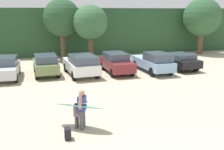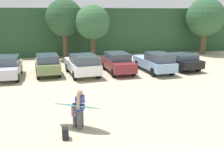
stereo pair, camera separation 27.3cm
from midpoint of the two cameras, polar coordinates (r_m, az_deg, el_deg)
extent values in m
cube|color=#284C2D|center=(35.51, -9.49, 9.67)|extent=(108.00, 12.00, 5.20)
cylinder|color=brown|center=(27.74, -10.69, 5.97)|extent=(0.51, 0.51, 2.63)
sphere|color=#284C2D|center=(27.53, -10.96, 11.97)|extent=(3.73, 3.73, 3.73)
cylinder|color=brown|center=(26.51, -4.87, 5.57)|extent=(0.46, 0.46, 2.40)
sphere|color=#38663D|center=(26.28, -4.98, 11.24)|extent=(3.35, 3.35, 3.35)
cylinder|color=brown|center=(32.76, 18.16, 6.42)|extent=(0.59, 0.59, 2.37)
sphere|color=#2D5633|center=(32.57, 18.55, 11.69)|extent=(4.31, 4.31, 4.31)
cube|color=silver|center=(20.98, -22.33, 1.06)|extent=(1.90, 4.34, 0.69)
cube|color=#3F4C5B|center=(21.07, -22.41, 2.87)|extent=(1.73, 2.26, 0.59)
cylinder|color=black|center=(22.35, -19.69, 1.07)|extent=(0.23, 0.64, 0.63)
cylinder|color=black|center=(19.57, -20.30, -0.64)|extent=(0.23, 0.64, 0.63)
cube|color=#6B7F4C|center=(21.24, -14.37, 1.91)|extent=(1.96, 4.04, 0.70)
cube|color=#3F4C5B|center=(20.82, -14.40, 3.44)|extent=(1.72, 2.44, 0.55)
cylinder|color=black|center=(22.55, -16.50, 1.52)|extent=(0.26, 0.73, 0.72)
cylinder|color=black|center=(22.64, -12.60, 1.79)|extent=(0.26, 0.73, 0.72)
cylinder|color=black|center=(20.01, -16.25, 0.07)|extent=(0.26, 0.73, 0.72)
cylinder|color=black|center=(20.11, -11.85, 0.39)|extent=(0.26, 0.73, 0.72)
cube|color=white|center=(20.67, -7.13, 1.95)|extent=(2.41, 4.67, 0.73)
cube|color=#3F4C5B|center=(19.80, -6.66, 3.40)|extent=(2.05, 2.72, 0.58)
cylinder|color=black|center=(21.99, -10.23, 1.56)|extent=(0.29, 0.73, 0.71)
cylinder|color=black|center=(22.36, -5.81, 1.90)|extent=(0.29, 0.73, 0.71)
cylinder|color=black|center=(19.14, -8.61, -0.13)|extent=(0.29, 0.73, 0.71)
cylinder|color=black|center=(19.56, -3.59, 0.29)|extent=(0.29, 0.73, 0.71)
cube|color=maroon|center=(21.30, 0.63, 2.30)|extent=(1.95, 4.33, 0.72)
cube|color=#3F4C5B|center=(21.38, 0.46, 4.07)|extent=(1.73, 2.47, 0.55)
cylinder|color=black|center=(22.48, -2.39, 1.94)|extent=(0.25, 0.66, 0.65)
cylinder|color=black|center=(22.92, 1.44, 2.17)|extent=(0.25, 0.66, 0.65)
cylinder|color=black|center=(19.84, -0.31, 0.40)|extent=(0.25, 0.66, 0.65)
cylinder|color=black|center=(20.34, 3.95, 0.70)|extent=(0.25, 0.66, 0.65)
cube|color=#84ADD1|center=(21.95, 8.24, 2.52)|extent=(2.03, 4.87, 0.69)
cube|color=#3F4C5B|center=(21.00, 9.44, 3.83)|extent=(1.73, 2.32, 0.63)
cylinder|color=black|center=(23.10, 4.75, 2.28)|extent=(0.26, 0.71, 0.70)
cylinder|color=black|center=(23.74, 8.23, 2.49)|extent=(0.26, 0.71, 0.70)
cylinder|color=black|center=(20.29, 8.19, 0.64)|extent=(0.26, 0.71, 0.70)
cylinder|color=black|center=(21.02, 12.01, 0.92)|extent=(0.26, 0.71, 0.70)
cube|color=black|center=(23.59, 13.46, 2.94)|extent=(2.40, 4.61, 0.62)
cube|color=#3F4C5B|center=(23.15, 14.14, 3.99)|extent=(2.00, 2.32, 0.41)
cylinder|color=black|center=(24.40, 9.81, 2.71)|extent=(0.29, 0.71, 0.69)
cylinder|color=black|center=(25.32, 13.24, 2.94)|extent=(0.29, 0.71, 0.69)
cylinder|color=black|center=(21.98, 13.64, 1.36)|extent=(0.29, 0.71, 0.69)
cylinder|color=black|center=(23.00, 17.25, 1.66)|extent=(0.29, 0.71, 0.69)
cylinder|color=#4C4C51|center=(11.23, -7.26, -9.66)|extent=(0.19, 0.19, 0.80)
cylinder|color=#4C4C51|center=(11.48, -6.89, -9.11)|extent=(0.19, 0.19, 0.80)
cube|color=#333D8C|center=(11.10, -7.18, -6.01)|extent=(0.44, 0.50, 0.61)
sphere|color=tan|center=(10.96, -7.24, -3.86)|extent=(0.26, 0.26, 0.26)
cylinder|color=tan|center=(10.84, -7.51, -5.59)|extent=(0.23, 0.31, 0.66)
cylinder|color=tan|center=(11.25, -6.90, -4.86)|extent=(0.24, 0.32, 0.66)
cylinder|color=#4C4C51|center=(11.42, -8.37, -10.03)|extent=(0.12, 0.12, 0.53)
cylinder|color=#4C4C51|center=(11.59, -8.11, -9.66)|extent=(0.12, 0.12, 0.53)
cube|color=#9966A5|center=(11.33, -8.32, -7.66)|extent=(0.29, 0.33, 0.41)
sphere|color=#8C664C|center=(11.23, -8.37, -6.28)|extent=(0.17, 0.17, 0.17)
cylinder|color=#8C664C|center=(11.16, -8.55, -7.41)|extent=(0.19, 0.30, 0.42)
cylinder|color=#8C664C|center=(11.43, -8.13, -6.89)|extent=(0.14, 0.17, 0.44)
ellipsoid|color=teal|center=(11.14, -7.78, -6.66)|extent=(2.22, 1.69, 0.28)
ellipsoid|color=white|center=(11.30, -8.66, -5.58)|extent=(2.15, 1.73, 0.17)
cube|color=black|center=(10.61, -10.23, -12.25)|extent=(0.24, 0.34, 0.45)
camera|label=1|loc=(0.14, -90.51, -0.12)|focal=42.65mm
camera|label=2|loc=(0.14, 89.49, 0.12)|focal=42.65mm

